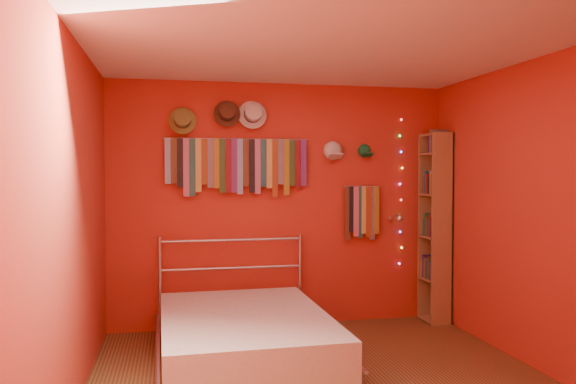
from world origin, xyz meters
TOP-DOWN VIEW (x-y plane):
  - back_wall at (0.00, 1.75)m, footprint 3.50×0.02m
  - right_wall at (1.75, 0.00)m, footprint 0.02×3.50m
  - left_wall at (-1.75, 0.00)m, footprint 0.02×3.50m
  - ceiling at (0.00, 0.00)m, footprint 3.50×3.50m
  - tie_rack at (-0.46, 1.68)m, footprint 1.45×0.03m
  - small_tie_rack at (0.86, 1.69)m, footprint 0.40×0.03m
  - fedora_olive at (-1.00, 1.66)m, footprint 0.27×0.15m
  - fedora_brown at (-0.56, 1.66)m, footprint 0.27×0.15m
  - fedora_white at (-0.31, 1.65)m, footprint 0.29×0.16m
  - cap_white at (0.54, 1.70)m, footprint 0.19×0.24m
  - cap_green at (0.89, 1.70)m, footprint 0.16×0.20m
  - fairy_lights at (1.30, 1.71)m, footprint 0.05×0.02m
  - reading_lamp at (1.19, 1.50)m, footprint 0.08×0.32m
  - bookshelf at (1.66, 1.53)m, footprint 0.25×0.34m
  - bed at (-0.53, 0.65)m, footprint 1.49×2.00m

SIDE VIEW (x-z plane):
  - bed at x=-0.53m, z-range -0.26..0.70m
  - bookshelf at x=1.66m, z-range 0.02..2.02m
  - reading_lamp at x=1.19m, z-range 1.06..1.16m
  - small_tie_rack at x=0.86m, z-range 0.90..1.47m
  - back_wall at x=0.00m, z-range 0.00..2.50m
  - right_wall at x=1.75m, z-range 0.00..2.50m
  - left_wall at x=-1.75m, z-range 0.00..2.50m
  - fairy_lights at x=1.30m, z-range 0.59..2.16m
  - tie_rack at x=-0.46m, z-range 1.38..1.97m
  - cap_white at x=0.54m, z-range 1.72..1.90m
  - cap_green at x=0.89m, z-range 1.74..1.89m
  - fedora_olive at x=-1.00m, z-range 1.97..2.24m
  - fedora_white at x=-0.31m, z-range 2.03..2.32m
  - fedora_brown at x=-0.56m, z-range 2.05..2.31m
  - ceiling at x=0.00m, z-range 2.49..2.51m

